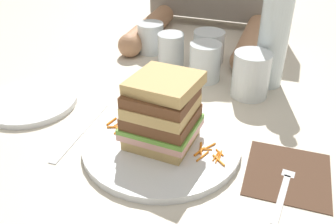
% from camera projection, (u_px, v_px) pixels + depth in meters
% --- Properties ---
extents(ground_plane, '(3.00, 3.00, 0.00)m').
position_uv_depth(ground_plane, '(172.00, 149.00, 0.66)').
color(ground_plane, beige).
extents(main_plate, '(0.28, 0.28, 0.01)m').
position_uv_depth(main_plate, '(163.00, 143.00, 0.66)').
color(main_plate, white).
rests_on(main_plate, ground_plane).
extents(sandwich, '(0.13, 0.12, 0.12)m').
position_uv_depth(sandwich, '(163.00, 111.00, 0.63)').
color(sandwich, tan).
rests_on(sandwich, main_plate).
extents(carrot_shred_0, '(0.01, 0.02, 0.00)m').
position_uv_depth(carrot_shred_0, '(119.00, 129.00, 0.69)').
color(carrot_shred_0, orange).
rests_on(carrot_shred_0, main_plate).
extents(carrot_shred_1, '(0.02, 0.02, 0.00)m').
position_uv_depth(carrot_shred_1, '(123.00, 127.00, 0.69)').
color(carrot_shred_1, orange).
rests_on(carrot_shred_1, main_plate).
extents(carrot_shred_2, '(0.01, 0.02, 0.00)m').
position_uv_depth(carrot_shred_2, '(120.00, 122.00, 0.70)').
color(carrot_shred_2, orange).
rests_on(carrot_shred_2, main_plate).
extents(carrot_shred_3, '(0.02, 0.02, 0.00)m').
position_uv_depth(carrot_shred_3, '(117.00, 128.00, 0.69)').
color(carrot_shred_3, orange).
rests_on(carrot_shred_3, main_plate).
extents(carrot_shred_4, '(0.02, 0.01, 0.00)m').
position_uv_depth(carrot_shred_4, '(128.00, 127.00, 0.69)').
color(carrot_shred_4, orange).
rests_on(carrot_shred_4, main_plate).
extents(carrot_shred_5, '(0.03, 0.01, 0.00)m').
position_uv_depth(carrot_shred_5, '(115.00, 127.00, 0.69)').
color(carrot_shred_5, orange).
rests_on(carrot_shred_5, main_plate).
extents(carrot_shred_6, '(0.01, 0.03, 0.00)m').
position_uv_depth(carrot_shred_6, '(112.00, 121.00, 0.70)').
color(carrot_shred_6, orange).
rests_on(carrot_shred_6, main_plate).
extents(carrot_shred_7, '(0.00, 0.02, 0.00)m').
position_uv_depth(carrot_shred_7, '(118.00, 130.00, 0.68)').
color(carrot_shred_7, orange).
rests_on(carrot_shred_7, main_plate).
extents(carrot_shred_8, '(0.01, 0.03, 0.00)m').
position_uv_depth(carrot_shred_8, '(201.00, 148.00, 0.64)').
color(carrot_shred_8, orange).
rests_on(carrot_shred_8, main_plate).
extents(carrot_shred_9, '(0.00, 0.03, 0.00)m').
position_uv_depth(carrot_shred_9, '(218.00, 157.00, 0.62)').
color(carrot_shred_9, orange).
rests_on(carrot_shred_9, main_plate).
extents(carrot_shred_10, '(0.02, 0.03, 0.00)m').
position_uv_depth(carrot_shred_10, '(203.00, 156.00, 0.62)').
color(carrot_shred_10, orange).
rests_on(carrot_shred_10, main_plate).
extents(carrot_shred_11, '(0.02, 0.01, 0.00)m').
position_uv_depth(carrot_shred_11, '(205.00, 150.00, 0.63)').
color(carrot_shred_11, orange).
rests_on(carrot_shred_11, main_plate).
extents(carrot_shred_12, '(0.02, 0.02, 0.00)m').
position_uv_depth(carrot_shred_12, '(210.00, 146.00, 0.64)').
color(carrot_shred_12, orange).
rests_on(carrot_shred_12, main_plate).
extents(carrot_shred_13, '(0.01, 0.03, 0.00)m').
position_uv_depth(carrot_shred_13, '(199.00, 152.00, 0.63)').
color(carrot_shred_13, orange).
rests_on(carrot_shred_13, main_plate).
extents(carrot_shred_14, '(0.03, 0.02, 0.00)m').
position_uv_depth(carrot_shred_14, '(219.00, 160.00, 0.61)').
color(carrot_shred_14, orange).
rests_on(carrot_shred_14, main_plate).
extents(carrot_shred_15, '(0.01, 0.03, 0.00)m').
position_uv_depth(carrot_shred_15, '(216.00, 156.00, 0.62)').
color(carrot_shred_15, orange).
rests_on(carrot_shred_15, main_plate).
extents(carrot_shred_16, '(0.02, 0.01, 0.00)m').
position_uv_depth(carrot_shred_16, '(220.00, 152.00, 0.63)').
color(carrot_shred_16, orange).
rests_on(carrot_shred_16, main_plate).
extents(carrot_shred_17, '(0.00, 0.03, 0.00)m').
position_uv_depth(carrot_shred_17, '(220.00, 156.00, 0.62)').
color(carrot_shred_17, orange).
rests_on(carrot_shred_17, main_plate).
extents(napkin_dark, '(0.13, 0.14, 0.00)m').
position_uv_depth(napkin_dark, '(288.00, 175.00, 0.60)').
color(napkin_dark, '#4C3323').
rests_on(napkin_dark, ground_plane).
extents(fork, '(0.03, 0.17, 0.00)m').
position_uv_depth(fork, '(286.00, 183.00, 0.58)').
color(fork, silver).
rests_on(fork, napkin_dark).
extents(knife, '(0.02, 0.20, 0.00)m').
position_uv_depth(knife, '(79.00, 132.00, 0.70)').
color(knife, silver).
rests_on(knife, ground_plane).
extents(juice_glass, '(0.08, 0.08, 0.10)m').
position_uv_depth(juice_glass, '(251.00, 77.00, 0.80)').
color(juice_glass, white).
rests_on(juice_glass, ground_plane).
extents(water_bottle, '(0.06, 0.06, 0.28)m').
position_uv_depth(water_bottle, '(274.00, 32.00, 0.80)').
color(water_bottle, silver).
rests_on(water_bottle, ground_plane).
extents(empty_tumbler_0, '(0.08, 0.08, 0.08)m').
position_uv_depth(empty_tumbler_0, '(209.00, 47.00, 0.95)').
color(empty_tumbler_0, silver).
rests_on(empty_tumbler_0, ground_plane).
extents(empty_tumbler_1, '(0.07, 0.07, 0.09)m').
position_uv_depth(empty_tumbler_1, '(205.00, 62.00, 0.86)').
color(empty_tumbler_1, silver).
rests_on(empty_tumbler_1, ground_plane).
extents(empty_tumbler_2, '(0.07, 0.07, 0.08)m').
position_uv_depth(empty_tumbler_2, '(171.00, 50.00, 0.93)').
color(empty_tumbler_2, silver).
rests_on(empty_tumbler_2, ground_plane).
extents(empty_tumbler_3, '(0.07, 0.07, 0.08)m').
position_uv_depth(empty_tumbler_3, '(151.00, 38.00, 1.00)').
color(empty_tumbler_3, silver).
rests_on(empty_tumbler_3, ground_plane).
extents(side_plate, '(0.19, 0.19, 0.01)m').
position_uv_depth(side_plate, '(31.00, 102.00, 0.78)').
color(side_plate, white).
rests_on(side_plate, ground_plane).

